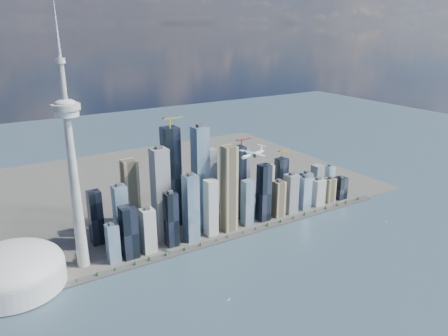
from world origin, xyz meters
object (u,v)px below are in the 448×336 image
airplane (253,154)px  dome_stadium (13,270)px  sailboat_west (229,299)px  sailboat_east (387,221)px  needle_tower (72,165)px

airplane → dome_stadium: bearing=150.6°
dome_stadium → sailboat_west: dome_stadium is taller
sailboat_east → sailboat_west: bearing=166.9°
airplane → sailboat_east: airplane is taller
sailboat_east → dome_stadium: bearing=147.3°
dome_stadium → airplane: bearing=-14.3°
airplane → sailboat_west: 311.46m
dome_stadium → sailboat_west: (345.21, -265.66, -36.37)m
dome_stadium → needle_tower: bearing=4.1°
sailboat_west → needle_tower: bearing=143.8°
sailboat_east → airplane: bearing=150.0°
dome_stadium → sailboat_east: (898.10, -192.05, -36.80)m
dome_stadium → airplane: (495.48, -126.04, 198.01)m
sailboat_west → airplane: bearing=60.0°
sailboat_east → needle_tower: bearing=144.4°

